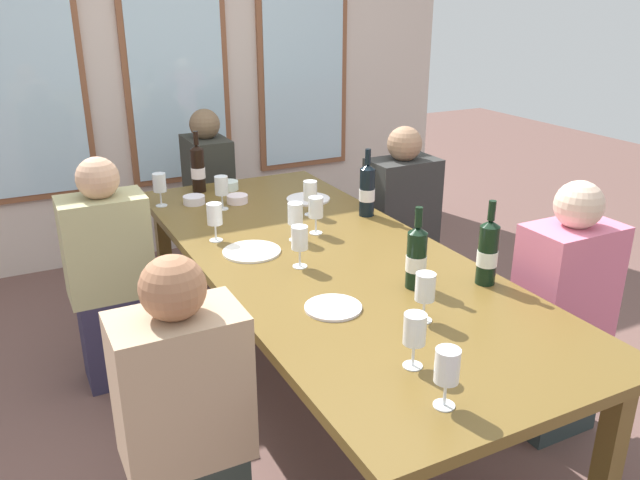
# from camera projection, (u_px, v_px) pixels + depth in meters

# --- Properties ---
(ground_plane) EXTENTS (12.00, 12.00, 0.00)m
(ground_plane) POSITION_uv_depth(u_px,v_px,m) (324.00, 401.00, 2.99)
(ground_plane) COLOR brown
(back_wall_with_windows) EXTENTS (4.23, 0.10, 2.90)m
(back_wall_with_windows) POSITION_uv_depth(u_px,v_px,m) (173.00, 44.00, 4.31)
(back_wall_with_windows) COLOR beige
(back_wall_with_windows) RESTS_ON ground
(dining_table) EXTENTS (1.03, 2.53, 0.74)m
(dining_table) POSITION_uv_depth(u_px,v_px,m) (325.00, 268.00, 2.74)
(dining_table) COLOR brown
(dining_table) RESTS_ON ground
(white_plate_0) EXTENTS (0.23, 0.23, 0.01)m
(white_plate_0) POSITION_uv_depth(u_px,v_px,m) (308.00, 199.00, 3.43)
(white_plate_0) COLOR white
(white_plate_0) RESTS_ON dining_table
(white_plate_1) EXTENTS (0.25, 0.25, 0.01)m
(white_plate_1) POSITION_uv_depth(u_px,v_px,m) (252.00, 251.00, 2.74)
(white_plate_1) COLOR white
(white_plate_1) RESTS_ON dining_table
(white_plate_2) EXTENTS (0.20, 0.20, 0.01)m
(white_plate_2) POSITION_uv_depth(u_px,v_px,m) (333.00, 307.00, 2.25)
(white_plate_2) COLOR white
(white_plate_2) RESTS_ON dining_table
(wine_bottle_0) EXTENTS (0.08, 0.08, 0.33)m
(wine_bottle_0) POSITION_uv_depth(u_px,v_px,m) (488.00, 252.00, 2.41)
(wine_bottle_0) COLOR black
(wine_bottle_0) RESTS_ON dining_table
(wine_bottle_1) EXTENTS (0.08, 0.08, 0.34)m
(wine_bottle_1) POSITION_uv_depth(u_px,v_px,m) (367.00, 190.00, 3.15)
(wine_bottle_1) COLOR black
(wine_bottle_1) RESTS_ON dining_table
(wine_bottle_2) EXTENTS (0.08, 0.08, 0.32)m
(wine_bottle_2) POSITION_uv_depth(u_px,v_px,m) (416.00, 257.00, 2.38)
(wine_bottle_2) COLOR black
(wine_bottle_2) RESTS_ON dining_table
(wine_bottle_3) EXTENTS (0.08, 0.08, 0.34)m
(wine_bottle_3) POSITION_uv_depth(u_px,v_px,m) (198.00, 168.00, 3.53)
(wine_bottle_3) COLOR black
(wine_bottle_3) RESTS_ON dining_table
(tasting_bowl_0) EXTENTS (0.11, 0.11, 0.04)m
(tasting_bowl_0) POSITION_uv_depth(u_px,v_px,m) (237.00, 199.00, 3.38)
(tasting_bowl_0) COLOR white
(tasting_bowl_0) RESTS_ON dining_table
(tasting_bowl_1) EXTENTS (0.11, 0.11, 0.04)m
(tasting_bowl_1) POSITION_uv_depth(u_px,v_px,m) (194.00, 200.00, 3.36)
(tasting_bowl_1) COLOR white
(tasting_bowl_1) RESTS_ON dining_table
(tasting_bowl_2) EXTENTS (0.11, 0.11, 0.05)m
(tasting_bowl_2) POSITION_uv_depth(u_px,v_px,m) (228.00, 185.00, 3.60)
(tasting_bowl_2) COLOR white
(tasting_bowl_2) RESTS_ON dining_table
(wine_glass_0) EXTENTS (0.07, 0.07, 0.17)m
(wine_glass_0) POSITION_uv_depth(u_px,v_px,m) (316.00, 209.00, 2.92)
(wine_glass_0) COLOR white
(wine_glass_0) RESTS_ON dining_table
(wine_glass_1) EXTENTS (0.07, 0.07, 0.17)m
(wine_glass_1) POSITION_uv_depth(u_px,v_px,m) (310.00, 192.00, 3.16)
(wine_glass_1) COLOR white
(wine_glass_1) RESTS_ON dining_table
(wine_glass_2) EXTENTS (0.07, 0.07, 0.17)m
(wine_glass_2) POSITION_uv_depth(u_px,v_px,m) (415.00, 330.00, 1.86)
(wine_glass_2) COLOR white
(wine_glass_2) RESTS_ON dining_table
(wine_glass_3) EXTENTS (0.07, 0.07, 0.17)m
(wine_glass_3) POSITION_uv_depth(u_px,v_px,m) (215.00, 215.00, 2.83)
(wine_glass_3) COLOR white
(wine_glass_3) RESTS_ON dining_table
(wine_glass_4) EXTENTS (0.07, 0.07, 0.17)m
(wine_glass_4) POSITION_uv_depth(u_px,v_px,m) (447.00, 369.00, 1.68)
(wine_glass_4) COLOR white
(wine_glass_4) RESTS_ON dining_table
(wine_glass_5) EXTENTS (0.07, 0.07, 0.17)m
(wine_glass_5) POSITION_uv_depth(u_px,v_px,m) (295.00, 214.00, 2.83)
(wine_glass_5) COLOR white
(wine_glass_5) RESTS_ON dining_table
(wine_glass_6) EXTENTS (0.07, 0.07, 0.17)m
(wine_glass_6) POSITION_uv_depth(u_px,v_px,m) (300.00, 239.00, 2.55)
(wine_glass_6) COLOR white
(wine_glass_6) RESTS_ON dining_table
(wine_glass_7) EXTENTS (0.07, 0.07, 0.17)m
(wine_glass_7) POSITION_uv_depth(u_px,v_px,m) (160.00, 184.00, 3.29)
(wine_glass_7) COLOR white
(wine_glass_7) RESTS_ON dining_table
(wine_glass_8) EXTENTS (0.07, 0.07, 0.17)m
(wine_glass_8) POSITION_uv_depth(u_px,v_px,m) (425.00, 289.00, 2.13)
(wine_glass_8) COLOR white
(wine_glass_8) RESTS_ON dining_table
(wine_glass_9) EXTENTS (0.07, 0.07, 0.17)m
(wine_glass_9) POSITION_uv_depth(u_px,v_px,m) (221.00, 186.00, 3.24)
(wine_glass_9) COLOR white
(wine_glass_9) RESTS_ON dining_table
(seated_person_0) EXTENTS (0.38, 0.24, 1.11)m
(seated_person_0) POSITION_uv_depth(u_px,v_px,m) (186.00, 433.00, 1.95)
(seated_person_0) COLOR #2C3430
(seated_person_0) RESTS_ON ground
(seated_person_1) EXTENTS (0.38, 0.24, 1.11)m
(seated_person_1) POSITION_uv_depth(u_px,v_px,m) (562.00, 318.00, 2.64)
(seated_person_1) COLOR #2B3636
(seated_person_1) RESTS_ON ground
(seated_person_2) EXTENTS (0.38, 0.24, 1.11)m
(seated_person_2) POSITION_uv_depth(u_px,v_px,m) (111.00, 279.00, 2.99)
(seated_person_2) COLOR #2E2943
(seated_person_2) RESTS_ON ground
(seated_person_3) EXTENTS (0.38, 0.24, 1.11)m
(seated_person_3) POSITION_uv_depth(u_px,v_px,m) (400.00, 229.00, 3.63)
(seated_person_3) COLOR #253343
(seated_person_3) RESTS_ON ground
(seated_person_4) EXTENTS (0.24, 0.38, 1.11)m
(seated_person_4) POSITION_uv_depth(u_px,v_px,m) (210.00, 200.00, 4.14)
(seated_person_4) COLOR #282C32
(seated_person_4) RESTS_ON ground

